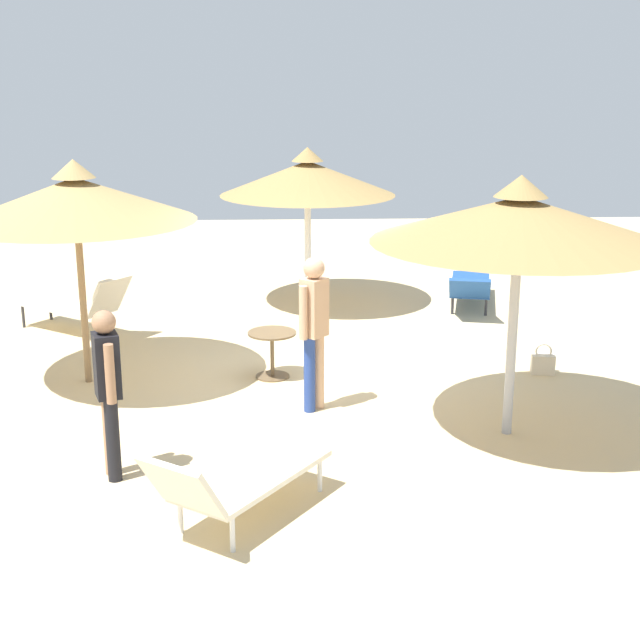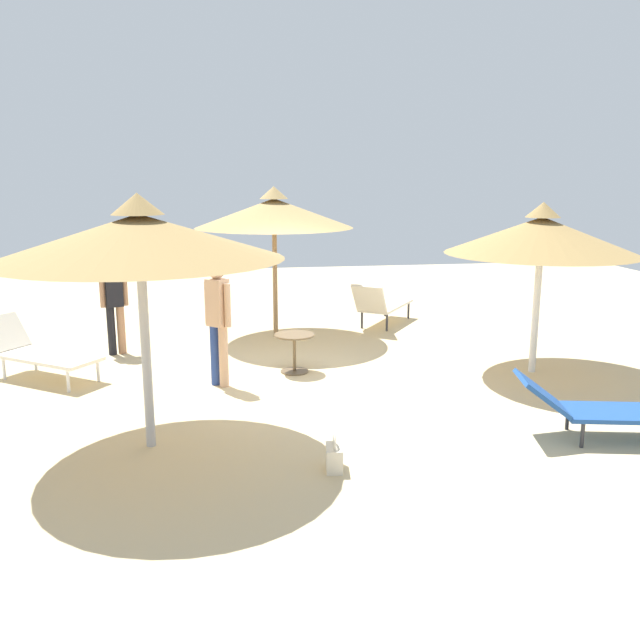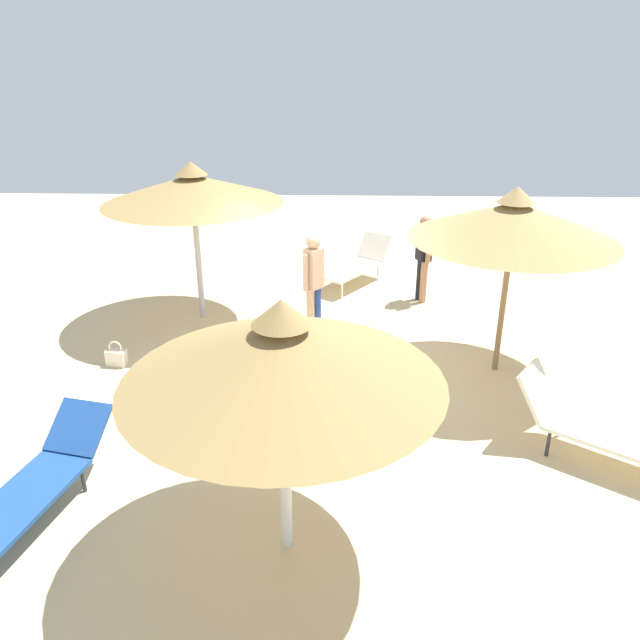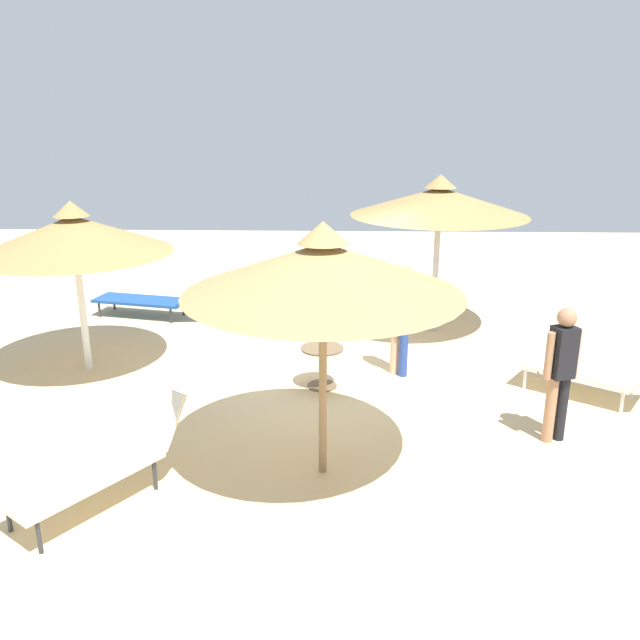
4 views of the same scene
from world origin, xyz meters
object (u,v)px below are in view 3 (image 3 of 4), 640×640
object	(u,v)px
parasol_umbrella_far_right	(282,353)
person_standing_far_left	(314,280)
lounge_chair_edge	(356,264)
parasol_umbrella_near_left	(514,221)
lounge_chair_center	(30,487)
lounge_chair_near_right	(593,425)
handbag	(116,357)
person_standing_front	(424,254)
side_table_round	(343,345)
parasol_umbrella_back	(192,189)

from	to	relation	value
parasol_umbrella_far_right	person_standing_far_left	distance (m)	4.79
lounge_chair_edge	parasol_umbrella_near_left	bearing A→B (deg)	118.62
parasol_umbrella_far_right	person_standing_far_left	xyz separation A→B (m)	(-0.07, -4.67, -1.05)
lounge_chair_center	lounge_chair_near_right	distance (m)	6.10
handbag	parasol_umbrella_far_right	bearing A→B (deg)	128.77
lounge_chair_near_right	person_standing_front	xyz separation A→B (m)	(1.36, -4.86, 0.49)
parasol_umbrella_far_right	person_standing_front	distance (m)	6.75
side_table_round	handbag	bearing A→B (deg)	-0.24
parasol_umbrella_back	person_standing_far_left	size ratio (longest dim) A/B	1.70
parasol_umbrella_near_left	parasol_umbrella_back	size ratio (longest dim) A/B	0.94
lounge_chair_near_right	person_standing_front	size ratio (longest dim) A/B	1.14
parasol_umbrella_near_left	parasol_umbrella_far_right	size ratio (longest dim) A/B	1.02
lounge_chair_near_right	parasol_umbrella_back	bearing A→B (deg)	-36.61
lounge_chair_near_right	handbag	size ratio (longest dim) A/B	4.65
parasol_umbrella_back	person_standing_far_left	bearing A→B (deg)	159.06
person_standing_front	handbag	world-z (taller)	person_standing_front
parasol_umbrella_near_left	lounge_chair_center	distance (m)	6.63
person_standing_far_left	side_table_round	bearing A→B (deg)	113.23
person_standing_front	handbag	xyz separation A→B (m)	(4.90, 2.77, -0.79)
parasol_umbrella_far_right	person_standing_far_left	bearing A→B (deg)	-90.85
parasol_umbrella_near_left	lounge_chair_near_right	bearing A→B (deg)	104.91
parasol_umbrella_near_left	side_table_round	distance (m)	2.93
person_standing_front	person_standing_far_left	distance (m)	2.58
person_standing_front	person_standing_far_left	world-z (taller)	person_standing_far_left
lounge_chair_center	side_table_round	world-z (taller)	lounge_chair_center
parasol_umbrella_far_right	lounge_chair_center	bearing A→B (deg)	-6.70
parasol_umbrella_far_right	lounge_chair_center	xyz separation A→B (m)	(2.60, -0.30, -1.70)
parasol_umbrella_near_left	lounge_chair_center	bearing A→B (deg)	31.52
lounge_chair_center	side_table_round	bearing A→B (deg)	-134.07
person_standing_far_left	parasol_umbrella_far_right	bearing A→B (deg)	89.15
lounge_chair_center	side_table_round	xyz separation A→B (m)	(-3.15, -3.25, 0.04)
parasol_umbrella_near_left	lounge_chair_center	xyz separation A→B (m)	(5.42, 3.32, -1.90)
side_table_round	parasol_umbrella_far_right	bearing A→B (deg)	81.21
parasol_umbrella_near_left	parasol_umbrella_far_right	distance (m)	4.60
person_standing_front	side_table_round	bearing A→B (deg)	61.93
lounge_chair_center	handbag	bearing A→B (deg)	-85.27
parasol_umbrella_far_right	side_table_round	xyz separation A→B (m)	(-0.55, -3.56, -1.65)
handbag	side_table_round	distance (m)	3.43
lounge_chair_edge	person_standing_far_left	size ratio (longest dim) A/B	1.07
parasol_umbrella_far_right	parasol_umbrella_near_left	bearing A→B (deg)	-127.87
lounge_chair_center	lounge_chair_near_right	world-z (taller)	lounge_chair_near_right
lounge_chair_edge	side_table_round	size ratio (longest dim) A/B	3.13
lounge_chair_edge	lounge_chair_center	bearing A→B (deg)	63.87
parasol_umbrella_near_left	side_table_round	size ratio (longest dim) A/B	4.67
parasol_umbrella_near_left	parasol_umbrella_far_right	xyz separation A→B (m)	(2.82, 3.63, -0.20)
parasol_umbrella_back	lounge_chair_edge	xyz separation A→B (m)	(-2.78, -1.83, -1.87)
person_standing_far_left	side_table_round	size ratio (longest dim) A/B	2.92
parasol_umbrella_near_left	parasol_umbrella_far_right	bearing A→B (deg)	52.13
side_table_round	person_standing_front	bearing A→B (deg)	-118.07
parasol_umbrella_near_left	person_standing_far_left	bearing A→B (deg)	-20.85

